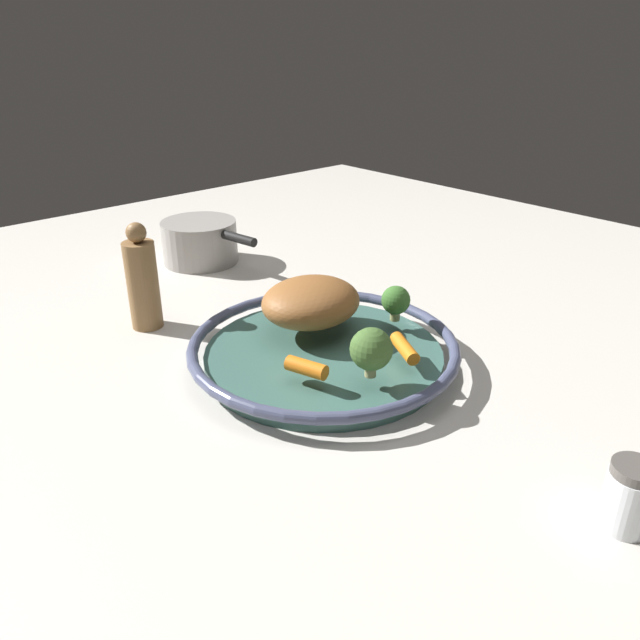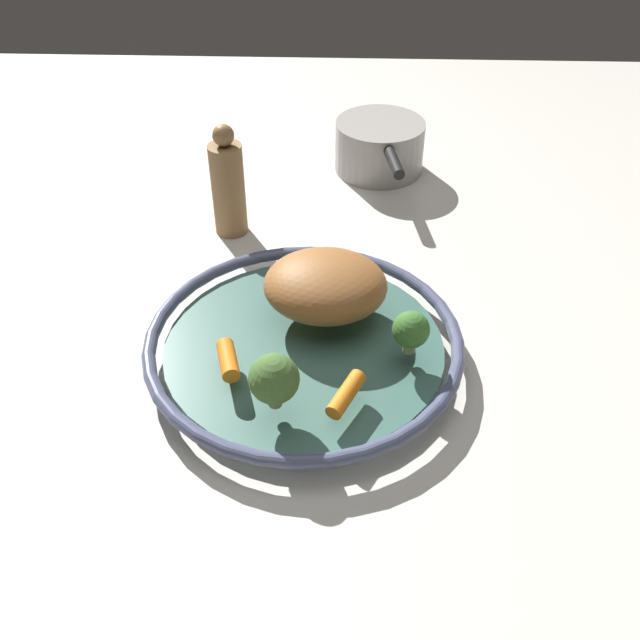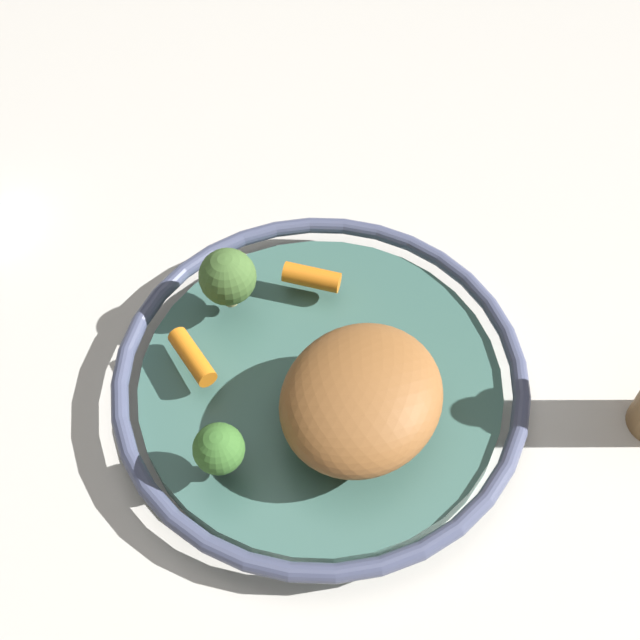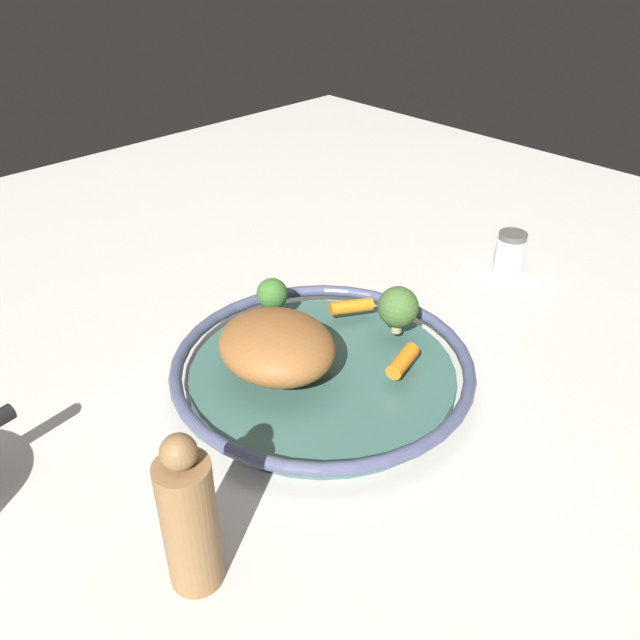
% 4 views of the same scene
% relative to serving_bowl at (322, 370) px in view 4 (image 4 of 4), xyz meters
% --- Properties ---
extents(ground_plane, '(1.84, 1.84, 0.00)m').
position_rel_serving_bowl_xyz_m(ground_plane, '(0.00, 0.00, -0.02)').
color(ground_plane, beige).
extents(serving_bowl, '(0.34, 0.34, 0.04)m').
position_rel_serving_bowl_xyz_m(serving_bowl, '(0.00, 0.00, 0.00)').
color(serving_bowl, '#3D665B').
rests_on(serving_bowl, ground_plane).
extents(roast_chicken_piece, '(0.12, 0.14, 0.06)m').
position_rel_serving_bowl_xyz_m(roast_chicken_piece, '(-0.05, 0.02, 0.05)').
color(roast_chicken_piece, '#935B2D').
rests_on(roast_chicken_piece, serving_bowl).
extents(baby_carrot_center, '(0.05, 0.03, 0.02)m').
position_rel_serving_bowl_xyz_m(baby_carrot_center, '(0.05, -0.07, 0.03)').
color(baby_carrot_center, orange).
rests_on(baby_carrot_center, serving_bowl).
extents(baby_carrot_near_rim, '(0.06, 0.04, 0.02)m').
position_rel_serving_bowl_xyz_m(baby_carrot_near_rim, '(0.09, 0.05, 0.02)').
color(baby_carrot_near_rim, orange).
rests_on(baby_carrot_near_rim, serving_bowl).
extents(broccoli_floret_large, '(0.05, 0.05, 0.06)m').
position_rel_serving_bowl_xyz_m(broccoli_floret_large, '(0.10, -0.02, 0.05)').
color(broccoli_floret_large, tan).
rests_on(broccoli_floret_large, serving_bowl).
extents(broccoli_floret_mid, '(0.04, 0.04, 0.05)m').
position_rel_serving_bowl_xyz_m(broccoli_floret_mid, '(0.02, 0.11, 0.04)').
color(broccoli_floret_mid, tan).
rests_on(broccoli_floret_mid, serving_bowl).
extents(salt_shaker, '(0.04, 0.04, 0.06)m').
position_rel_serving_bowl_xyz_m(salt_shaker, '(0.39, -0.00, 0.01)').
color(salt_shaker, silver).
rests_on(salt_shaker, ground_plane).
extents(pepper_mill, '(0.04, 0.04, 0.16)m').
position_rel_serving_bowl_xyz_m(pepper_mill, '(-0.25, -0.11, 0.05)').
color(pepper_mill, olive).
rests_on(pepper_mill, ground_plane).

